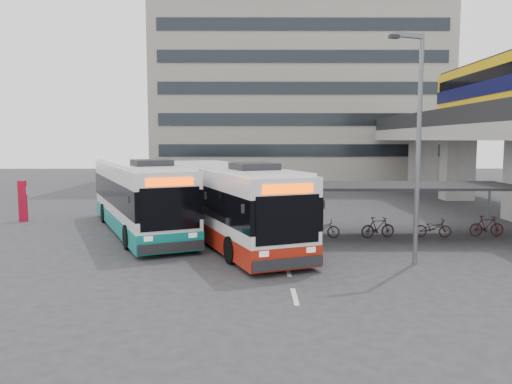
{
  "coord_description": "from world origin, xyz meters",
  "views": [
    {
      "loc": [
        1.29,
        -20.36,
        4.64
      ],
      "look_at": [
        1.39,
        4.73,
        2.0
      ],
      "focal_mm": 35.0,
      "sensor_mm": 36.0,
      "label": 1
    }
  ],
  "objects_px": {
    "bus_main": "(229,204)",
    "bus_teal": "(139,197)",
    "pedestrian": "(168,218)",
    "lamp_post": "(416,135)"
  },
  "relations": [
    {
      "from": "bus_teal",
      "to": "lamp_post",
      "type": "relative_size",
      "value": 1.51
    },
    {
      "from": "bus_main",
      "to": "bus_teal",
      "type": "distance_m",
      "value": 5.33
    },
    {
      "from": "pedestrian",
      "to": "lamp_post",
      "type": "relative_size",
      "value": 0.23
    },
    {
      "from": "lamp_post",
      "to": "pedestrian",
      "type": "bearing_deg",
      "value": 131.48
    },
    {
      "from": "pedestrian",
      "to": "bus_teal",
      "type": "bearing_deg",
      "value": 54.54
    },
    {
      "from": "bus_teal",
      "to": "pedestrian",
      "type": "height_order",
      "value": "bus_teal"
    },
    {
      "from": "bus_main",
      "to": "pedestrian",
      "type": "height_order",
      "value": "bus_main"
    },
    {
      "from": "bus_main",
      "to": "lamp_post",
      "type": "distance_m",
      "value": 8.79
    },
    {
      "from": "bus_teal",
      "to": "lamp_post",
      "type": "distance_m",
      "value": 13.91
    },
    {
      "from": "pedestrian",
      "to": "lamp_post",
      "type": "xyz_separation_m",
      "value": [
        10.02,
        -5.15,
        3.83
      ]
    }
  ]
}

